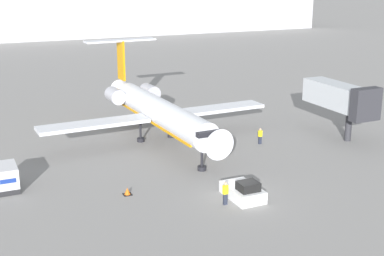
# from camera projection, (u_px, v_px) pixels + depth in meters

# --- Properties ---
(ground_plane) EXTENTS (600.00, 600.00, 0.00)m
(ground_plane) POSITION_uv_depth(u_px,v_px,m) (242.00, 199.00, 42.64)
(ground_plane) COLOR gray
(terminal_building) EXTENTS (180.00, 16.80, 16.86)m
(terminal_building) POSITION_uv_depth(u_px,v_px,m) (24.00, 7.00, 145.22)
(terminal_building) COLOR #B2B2B7
(terminal_building) RESTS_ON ground
(airplane_main) EXTENTS (25.41, 25.56, 9.66)m
(airplane_main) POSITION_uv_depth(u_px,v_px,m) (158.00, 110.00, 56.56)
(airplane_main) COLOR silver
(airplane_main) RESTS_ON ground
(pushback_tug) EXTENTS (2.28, 3.89, 1.66)m
(pushback_tug) POSITION_uv_depth(u_px,v_px,m) (243.00, 191.00, 42.67)
(pushback_tug) COLOR silver
(pushback_tug) RESTS_ON ground
(luggage_cart) EXTENTS (1.78, 3.06, 2.12)m
(luggage_cart) POSITION_uv_depth(u_px,v_px,m) (6.00, 178.00, 44.24)
(luggage_cart) COLOR #232326
(luggage_cart) RESTS_ON ground
(worker_near_tug) EXTENTS (0.40, 0.26, 1.86)m
(worker_near_tug) POSITION_uv_depth(u_px,v_px,m) (225.00, 193.00, 41.36)
(worker_near_tug) COLOR #232838
(worker_near_tug) RESTS_ON ground
(worker_by_wing) EXTENTS (0.40, 0.24, 1.71)m
(worker_by_wing) POSITION_uv_depth(u_px,v_px,m) (260.00, 136.00, 56.22)
(worker_by_wing) COLOR #232838
(worker_by_wing) RESTS_ON ground
(traffic_cone_left) EXTENTS (0.68, 0.68, 0.60)m
(traffic_cone_left) POSITION_uv_depth(u_px,v_px,m) (127.00, 191.00, 43.40)
(traffic_cone_left) COLOR black
(traffic_cone_left) RESTS_ON ground
(jet_bridge) EXTENTS (3.20, 9.56, 6.19)m
(jet_bridge) POSITION_uv_depth(u_px,v_px,m) (341.00, 97.00, 57.73)
(jet_bridge) COLOR #2D2D33
(jet_bridge) RESTS_ON ground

